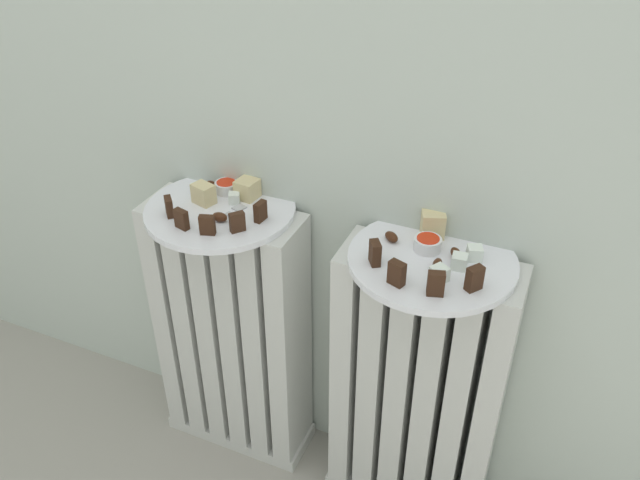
{
  "coord_description": "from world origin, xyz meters",
  "views": [
    {
      "loc": [
        0.39,
        -0.61,
        1.25
      ],
      "look_at": [
        0.0,
        0.28,
        0.6
      ],
      "focal_mm": 36.58,
      "sensor_mm": 36.0,
      "label": 1
    }
  ],
  "objects_px": {
    "jam_bowl_left": "(226,186)",
    "jam_bowl_right": "(428,243)",
    "plate_left": "(220,210)",
    "radiator_right": "(417,393)",
    "radiator_left": "(233,336)",
    "fork": "(226,215)",
    "plate_right": "(432,260)"
  },
  "relations": [
    {
      "from": "plate_left",
      "to": "jam_bowl_right",
      "type": "bearing_deg",
      "value": 2.6
    },
    {
      "from": "jam_bowl_left",
      "to": "fork",
      "type": "distance_m",
      "value": 0.09
    },
    {
      "from": "plate_right",
      "to": "fork",
      "type": "bearing_deg",
      "value": -176.62
    },
    {
      "from": "radiator_left",
      "to": "jam_bowl_right",
      "type": "relative_size",
      "value": 13.08
    },
    {
      "from": "jam_bowl_left",
      "to": "plate_left",
      "type": "bearing_deg",
      "value": -72.36
    },
    {
      "from": "radiator_right",
      "to": "plate_right",
      "type": "relative_size",
      "value": 2.15
    },
    {
      "from": "radiator_left",
      "to": "jam_bowl_left",
      "type": "bearing_deg",
      "value": 107.64
    },
    {
      "from": "radiator_right",
      "to": "plate_left",
      "type": "bearing_deg",
      "value": 180.0
    },
    {
      "from": "jam_bowl_right",
      "to": "plate_right",
      "type": "bearing_deg",
      "value": -51.16
    },
    {
      "from": "radiator_right",
      "to": "jam_bowl_right",
      "type": "xyz_separation_m",
      "value": [
        -0.01,
        0.02,
        0.34
      ]
    },
    {
      "from": "radiator_left",
      "to": "radiator_right",
      "type": "relative_size",
      "value": 1.0
    },
    {
      "from": "radiator_left",
      "to": "fork",
      "type": "height_order",
      "value": "fork"
    },
    {
      "from": "radiator_left",
      "to": "radiator_right",
      "type": "bearing_deg",
      "value": 0.0
    },
    {
      "from": "radiator_left",
      "to": "plate_right",
      "type": "height_order",
      "value": "plate_right"
    },
    {
      "from": "radiator_right",
      "to": "plate_right",
      "type": "distance_m",
      "value": 0.32
    },
    {
      "from": "jam_bowl_left",
      "to": "plate_right",
      "type": "bearing_deg",
      "value": -7.38
    },
    {
      "from": "radiator_right",
      "to": "plate_right",
      "type": "height_order",
      "value": "plate_right"
    },
    {
      "from": "fork",
      "to": "jam_bowl_left",
      "type": "bearing_deg",
      "value": 119.16
    },
    {
      "from": "radiator_left",
      "to": "radiator_right",
      "type": "xyz_separation_m",
      "value": [
        0.41,
        0.0,
        0.0
      ]
    },
    {
      "from": "plate_left",
      "to": "plate_right",
      "type": "xyz_separation_m",
      "value": [
        0.41,
        0.0,
        0.0
      ]
    },
    {
      "from": "plate_left",
      "to": "jam_bowl_left",
      "type": "bearing_deg",
      "value": 107.64
    },
    {
      "from": "plate_left",
      "to": "fork",
      "type": "distance_m",
      "value": 0.04
    },
    {
      "from": "plate_right",
      "to": "fork",
      "type": "distance_m",
      "value": 0.38
    },
    {
      "from": "jam_bowl_right",
      "to": "plate_left",
      "type": "bearing_deg",
      "value": -177.4
    },
    {
      "from": "jam_bowl_right",
      "to": "jam_bowl_left",
      "type": "bearing_deg",
      "value": 174.82
    },
    {
      "from": "jam_bowl_left",
      "to": "fork",
      "type": "height_order",
      "value": "jam_bowl_left"
    },
    {
      "from": "plate_left",
      "to": "radiator_left",
      "type": "bearing_deg",
      "value": -63.43
    },
    {
      "from": "radiator_right",
      "to": "jam_bowl_left",
      "type": "distance_m",
      "value": 0.55
    },
    {
      "from": "jam_bowl_right",
      "to": "radiator_left",
      "type": "bearing_deg",
      "value": -177.4
    },
    {
      "from": "jam_bowl_right",
      "to": "fork",
      "type": "distance_m",
      "value": 0.37
    },
    {
      "from": "jam_bowl_left",
      "to": "jam_bowl_right",
      "type": "distance_m",
      "value": 0.41
    },
    {
      "from": "jam_bowl_right",
      "to": "fork",
      "type": "height_order",
      "value": "jam_bowl_right"
    }
  ]
}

